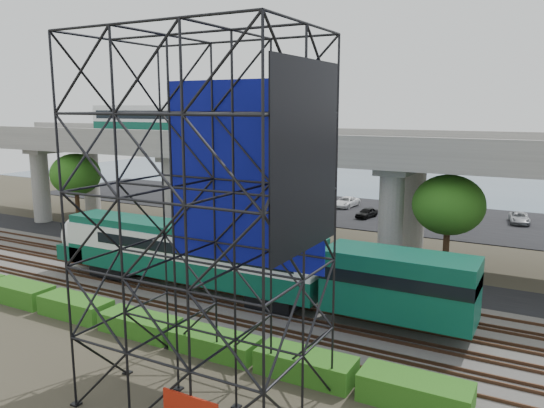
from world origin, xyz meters
The scene contains 13 objects.
ground centered at (0.00, 0.00, 0.00)m, with size 140.00×140.00×0.00m, color #474233.
ballast_bed centered at (0.00, 2.00, 0.10)m, with size 90.00×12.00×0.20m, color slate.
service_road centered at (0.00, 10.50, 0.04)m, with size 90.00×5.00×0.08m, color black.
parking_lot centered at (0.00, 34.00, 0.04)m, with size 90.00×18.00×0.08m, color black.
harbor_water centered at (0.00, 56.00, 0.01)m, with size 140.00×40.00×0.03m, color #42556D.
rail_tracks centered at (0.00, 2.00, 0.28)m, with size 90.00×9.52×0.16m.
commuter_train centered at (1.64, 2.00, 2.88)m, with size 29.30×3.06×4.30m.
overpass centered at (-1.17, 16.00, 8.21)m, with size 80.00×12.00×12.40m.
scaffold_tower centered at (8.09, -7.98, 7.47)m, with size 9.36×6.36×15.00m.
hedge_strip centered at (1.01, -4.30, 0.56)m, with size 34.60×1.80×1.20m.
trees centered at (-4.67, 16.17, 5.57)m, with size 40.94×16.94×7.69m.
suv centered at (-15.51, 11.40, 0.72)m, with size 2.11×4.58×1.27m, color black.
parked_cars centered at (0.44, 33.64, 0.68)m, with size 37.49×9.56×1.26m.
Camera 1 is at (20.42, -24.88, 12.24)m, focal length 35.00 mm.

